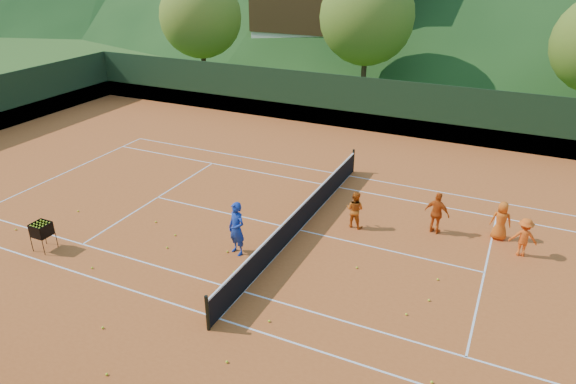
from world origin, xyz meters
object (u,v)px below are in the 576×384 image
at_px(student_a, 355,210).
at_px(chalet_mid, 535,8).
at_px(coach, 237,229).
at_px(student_b, 437,213).
at_px(ball_hopper, 42,230).
at_px(student_d, 524,237).
at_px(tennis_net, 300,218).
at_px(student_c, 501,221).

bearing_deg(student_a, chalet_mid, -91.87).
bearing_deg(coach, student_b, 57.11).
height_order(student_b, ball_hopper, student_b).
height_order(student_d, ball_hopper, student_d).
distance_m(student_a, tennis_net, 2.04).
bearing_deg(student_d, student_c, -54.94).
distance_m(ball_hopper, chalet_mid, 41.31).
distance_m(coach, student_c, 9.15).
xyz_separation_m(coach, student_d, (8.60, 3.92, -0.26)).
bearing_deg(student_b, ball_hopper, 44.80).
bearing_deg(tennis_net, ball_hopper, -146.15).
relative_size(student_b, chalet_mid, 0.12).
xyz_separation_m(student_d, ball_hopper, (-14.64, -6.49, 0.07)).
distance_m(coach, student_b, 7.12).
relative_size(coach, student_d, 1.38).
bearing_deg(student_c, student_a, 10.56).
height_order(student_a, ball_hopper, student_a).
height_order(student_a, student_b, student_b).
height_order(student_d, tennis_net, student_d).
bearing_deg(student_a, coach, 54.85).
distance_m(tennis_net, ball_hopper, 8.77).
relative_size(student_a, ball_hopper, 1.39).
bearing_deg(student_b, student_a, 31.01).
relative_size(coach, chalet_mid, 0.15).
height_order(coach, ball_hopper, coach).
bearing_deg(coach, tennis_net, 82.36).
bearing_deg(chalet_mid, student_c, -88.95).
relative_size(student_c, tennis_net, 0.12).
bearing_deg(chalet_mid, tennis_net, -100.01).
bearing_deg(student_d, chalet_mid, -95.54).
height_order(tennis_net, chalet_mid, chalet_mid).
bearing_deg(ball_hopper, student_a, 33.72).
bearing_deg(student_b, tennis_net, 37.95).
relative_size(student_d, tennis_net, 0.11).
bearing_deg(ball_hopper, tennis_net, 33.85).
xyz_separation_m(student_a, student_b, (2.78, 0.81, 0.09)).
distance_m(student_c, student_d, 1.13).
xyz_separation_m(student_c, tennis_net, (-6.58, -2.44, -0.21)).
distance_m(student_d, ball_hopper, 16.01).
relative_size(student_a, student_c, 0.98).
bearing_deg(student_b, student_d, -171.40).
xyz_separation_m(student_a, tennis_net, (-1.70, -1.11, -0.19)).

